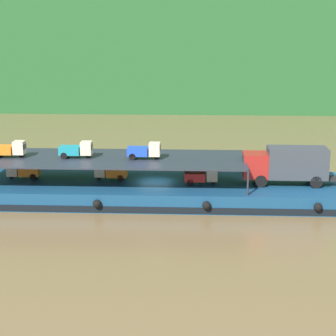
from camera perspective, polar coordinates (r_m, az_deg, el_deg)
name	(u,v)px	position (r m, az deg, el deg)	size (l,w,h in m)	color
ground_plane	(155,199)	(47.33, -1.29, -3.16)	(400.00, 400.00, 0.00)	brown
cargo_barge	(155,190)	(47.10, -1.30, -2.29)	(31.76, 8.73, 1.50)	navy
covered_lorry	(287,164)	(46.76, 12.10, 0.37)	(7.88, 2.37, 3.10)	maroon
cargo_rack	(110,159)	(46.85, -5.96, 0.95)	(22.56, 7.39, 2.00)	#232833
mini_truck_lower_stern	(23,171)	(49.30, -14.63, -0.27)	(2.79, 1.29, 1.38)	orange
mini_truck_lower_aft	(110,172)	(47.64, -5.93, -0.38)	(2.78, 1.26, 1.38)	orange
mini_truck_lower_mid	(201,176)	(46.15, 3.45, -0.80)	(2.79, 1.29, 1.38)	red
mini_truck_upper_stern	(10,149)	(48.64, -15.91, 1.87)	(2.75, 1.22, 1.38)	orange
mini_truck_upper_mid	(77,150)	(47.20, -9.35, 1.87)	(2.76, 1.23, 1.38)	teal
mini_truck_upper_fore	(145,151)	(46.20, -2.41, 1.78)	(2.76, 1.24, 1.38)	#1E47B7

